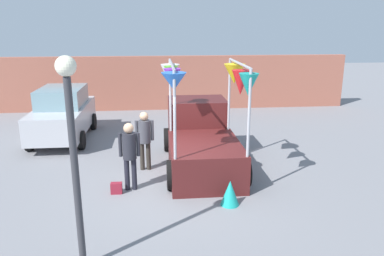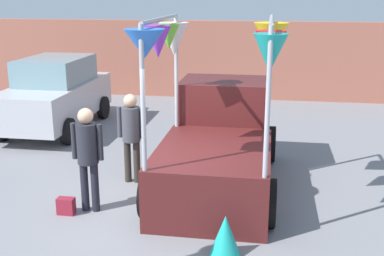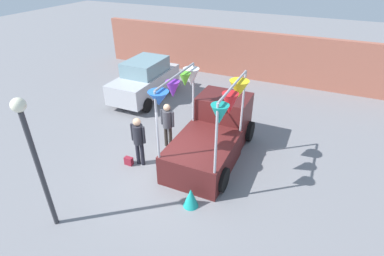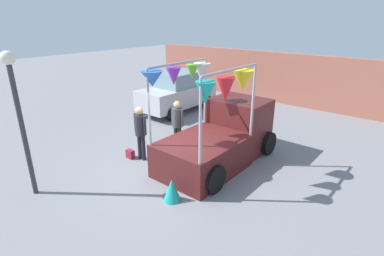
{
  "view_description": "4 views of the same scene",
  "coord_description": "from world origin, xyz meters",
  "px_view_note": "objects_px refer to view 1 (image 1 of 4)",
  "views": [
    {
      "loc": [
        -0.42,
        -9.11,
        4.09
      ],
      "look_at": [
        0.52,
        0.7,
        1.34
      ],
      "focal_mm": 35.0,
      "sensor_mm": 36.0,
      "label": 1
    },
    {
      "loc": [
        1.73,
        -7.21,
        3.52
      ],
      "look_at": [
        0.46,
        0.54,
        1.3
      ],
      "focal_mm": 45.0,
      "sensor_mm": 36.0,
      "label": 2
    },
    {
      "loc": [
        3.82,
        -6.9,
        6.22
      ],
      "look_at": [
        0.32,
        0.8,
        1.22
      ],
      "focal_mm": 28.0,
      "sensor_mm": 36.0,
      "label": 3
    },
    {
      "loc": [
        5.72,
        -5.88,
        4.35
      ],
      "look_at": [
        0.38,
        0.51,
        1.23
      ],
      "focal_mm": 28.0,
      "sensor_mm": 36.0,
      "label": 4
    }
  ],
  "objects_px": {
    "handbag": "(116,188)",
    "vendor_truck": "(201,135)",
    "person_customer": "(129,150)",
    "person_vendor": "(145,135)",
    "folded_kite_bundle_teal": "(230,193)",
    "parked_car": "(63,114)",
    "street_lamp": "(72,135)"
  },
  "relations": [
    {
      "from": "street_lamp",
      "to": "folded_kite_bundle_teal",
      "type": "bearing_deg",
      "value": 34.42
    },
    {
      "from": "parked_car",
      "to": "person_vendor",
      "type": "bearing_deg",
      "value": -47.7
    },
    {
      "from": "parked_car",
      "to": "handbag",
      "type": "xyz_separation_m",
      "value": [
        2.34,
        -4.87,
        -0.8
      ]
    },
    {
      "from": "person_customer",
      "to": "person_vendor",
      "type": "relative_size",
      "value": 1.02
    },
    {
      "from": "person_customer",
      "to": "street_lamp",
      "type": "distance_m",
      "value": 3.45
    },
    {
      "from": "parked_car",
      "to": "handbag",
      "type": "bearing_deg",
      "value": -64.3
    },
    {
      "from": "handbag",
      "to": "vendor_truck",
      "type": "bearing_deg",
      "value": 38.24
    },
    {
      "from": "person_customer",
      "to": "folded_kite_bundle_teal",
      "type": "relative_size",
      "value": 2.92
    },
    {
      "from": "vendor_truck",
      "to": "handbag",
      "type": "bearing_deg",
      "value": -141.76
    },
    {
      "from": "person_customer",
      "to": "street_lamp",
      "type": "xyz_separation_m",
      "value": [
        -0.64,
        -3.11,
        1.33
      ]
    },
    {
      "from": "person_customer",
      "to": "person_vendor",
      "type": "bearing_deg",
      "value": 75.83
    },
    {
      "from": "handbag",
      "to": "folded_kite_bundle_teal",
      "type": "bearing_deg",
      "value": -17.84
    },
    {
      "from": "handbag",
      "to": "street_lamp",
      "type": "height_order",
      "value": "street_lamp"
    },
    {
      "from": "vendor_truck",
      "to": "parked_car",
      "type": "height_order",
      "value": "vendor_truck"
    },
    {
      "from": "parked_car",
      "to": "handbag",
      "type": "relative_size",
      "value": 14.29
    },
    {
      "from": "vendor_truck",
      "to": "parked_car",
      "type": "xyz_separation_m",
      "value": [
        -4.67,
        3.04,
        0.03
      ]
    },
    {
      "from": "parked_car",
      "to": "person_customer",
      "type": "relative_size",
      "value": 2.28
    },
    {
      "from": "handbag",
      "to": "street_lamp",
      "type": "bearing_deg",
      "value": -95.66
    },
    {
      "from": "folded_kite_bundle_teal",
      "to": "person_vendor",
      "type": "bearing_deg",
      "value": 129.86
    },
    {
      "from": "parked_car",
      "to": "folded_kite_bundle_teal",
      "type": "xyz_separation_m",
      "value": [
        5.04,
        -5.74,
        -0.64
      ]
    },
    {
      "from": "vendor_truck",
      "to": "person_vendor",
      "type": "xyz_separation_m",
      "value": [
        -1.64,
        -0.29,
        0.13
      ]
    },
    {
      "from": "parked_car",
      "to": "folded_kite_bundle_teal",
      "type": "height_order",
      "value": "parked_car"
    },
    {
      "from": "person_customer",
      "to": "street_lamp",
      "type": "height_order",
      "value": "street_lamp"
    },
    {
      "from": "vendor_truck",
      "to": "folded_kite_bundle_teal",
      "type": "relative_size",
      "value": 6.88
    },
    {
      "from": "person_customer",
      "to": "handbag",
      "type": "relative_size",
      "value": 6.27
    },
    {
      "from": "street_lamp",
      "to": "handbag",
      "type": "bearing_deg",
      "value": 84.34
    },
    {
      "from": "parked_car",
      "to": "street_lamp",
      "type": "height_order",
      "value": "street_lamp"
    },
    {
      "from": "folded_kite_bundle_teal",
      "to": "vendor_truck",
      "type": "bearing_deg",
      "value": 97.87
    },
    {
      "from": "person_vendor",
      "to": "handbag",
      "type": "distance_m",
      "value": 1.91
    },
    {
      "from": "person_vendor",
      "to": "folded_kite_bundle_teal",
      "type": "bearing_deg",
      "value": -50.14
    },
    {
      "from": "parked_car",
      "to": "street_lamp",
      "type": "xyz_separation_m",
      "value": [
        2.05,
        -7.79,
        1.46
      ]
    },
    {
      "from": "street_lamp",
      "to": "folded_kite_bundle_teal",
      "type": "relative_size",
      "value": 6.07
    }
  ]
}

